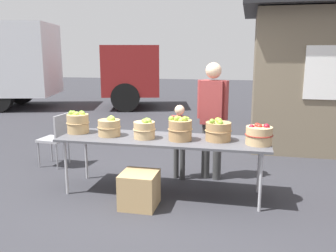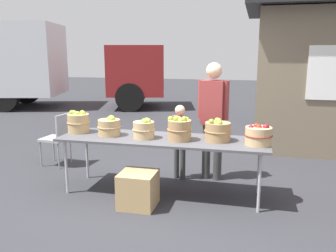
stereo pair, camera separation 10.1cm
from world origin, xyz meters
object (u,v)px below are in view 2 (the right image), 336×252
Objects in this scene: market_table at (163,141)px; folding_chair at (59,135)px; apple_basket_green_4 at (218,131)px; vendor_adult at (213,112)px; produce_crate at (138,189)px; apple_basket_red_0 at (258,135)px; apple_basket_green_3 at (179,129)px; child_customer at (180,136)px; box_truck at (29,63)px; apple_basket_green_1 at (109,127)px; apple_basket_green_0 at (78,122)px; apple_basket_green_2 at (144,129)px.

market_table is 3.14× the size of folding_chair.
apple_basket_green_4 is (0.70, 0.03, 0.16)m from market_table.
produce_crate is (-0.75, -1.16, -0.79)m from vendor_adult.
apple_basket_red_0 is at bearing 80.44° from folding_chair.
apple_basket_green_3 is at bearing 74.59° from folding_chair.
vendor_adult is at bearing 93.43° from folding_chair.
apple_basket_green_4 is (0.47, 0.08, -0.02)m from apple_basket_green_3.
apple_basket_green_3 is 0.90m from produce_crate.
child_customer is at bearing 90.09° from folding_chair.
box_truck is at bearing -17.45° from child_customer.
apple_basket_red_0 is (1.92, -0.04, 0.00)m from apple_basket_green_1.
box_truck reaches higher than produce_crate.
apple_basket_green_0 is 0.29× the size of child_customer.
box_truck reaches higher than apple_basket_green_3.
apple_basket_green_0 is 1.09m from folding_chair.
child_customer reaches higher than folding_chair.
market_table is 1.23m from apple_basket_green_0.
apple_basket_green_1 reaches higher than market_table.
apple_basket_green_4 is (1.43, 0.05, 0.01)m from apple_basket_green_1.
apple_basket_green_1 reaches higher than folding_chair.
box_truck is (-6.78, 5.54, 0.49)m from vendor_adult.
apple_basket_green_2 is 0.76m from child_customer.
apple_basket_green_1 reaches higher than apple_basket_green_2.
vendor_adult is (0.80, 0.75, 0.13)m from apple_basket_green_2.
folding_chair is at bearing 154.66° from apple_basket_green_2.
vendor_adult is 0.21× the size of box_truck.
vendor_adult is at bearing -142.36° from child_customer.
vendor_adult is 1.54× the size of child_customer.
apple_basket_green_0 reaches higher than apple_basket_green_2.
apple_basket_green_1 is 0.36× the size of folding_chair.
market_table is 2.11m from folding_chair.
vendor_adult reaches higher than market_table.
apple_basket_red_0 is at bearing -54.49° from box_truck.
apple_basket_green_0 is at bearing 175.49° from apple_basket_green_3.
apple_basket_green_1 is (0.49, -0.08, -0.03)m from apple_basket_green_0.
apple_basket_green_1 is 0.18× the size of vendor_adult.
market_table is 8.66× the size of apple_basket_green_1.
folding_chair is (-2.66, 0.73, -0.37)m from apple_basket_green_4.
apple_basket_green_4 is (0.93, 0.09, 0.00)m from apple_basket_green_2.
folding_chair is at bearing 158.66° from market_table.
market_table is 9.24× the size of apple_basket_green_2.
market_table is at bearing 68.33° from produce_crate.
box_truck is at bearing 129.01° from apple_basket_green_0.
folding_chair is at bearing 164.65° from apple_basket_green_4.
apple_basket_green_0 is 7.96m from box_truck.
vendor_adult is at bearing 65.98° from apple_basket_green_3.
apple_basket_green_1 is at bearing -179.06° from market_table.
apple_basket_green_4 is 0.31× the size of child_customer.
apple_basket_green_3 reaches higher than apple_basket_green_1.
child_customer is (-0.60, 0.55, -0.23)m from apple_basket_green_4.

